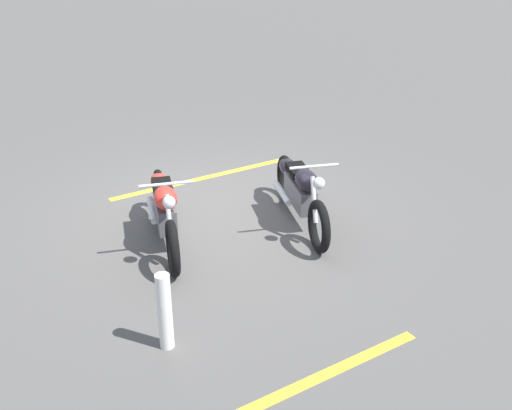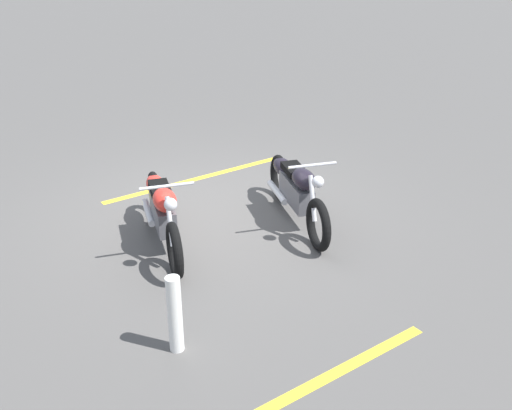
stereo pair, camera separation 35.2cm
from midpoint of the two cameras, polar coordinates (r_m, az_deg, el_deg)
name	(u,v)px [view 1 (the left image)]	position (r m, az deg, el deg)	size (l,w,h in m)	color
ground_plane	(215,211)	(8.50, -2.79, -0.55)	(60.00, 60.00, 0.00)	#514F4C
motorcycle_bright_foreground	(164,207)	(7.58, -7.44, -0.25)	(2.20, 0.74, 1.04)	black
motorcycle_dark_foreground	(300,190)	(8.04, 5.43, 1.43)	(2.19, 0.76, 1.04)	black
bollard_post	(165,312)	(5.75, -6.94, -10.09)	(0.14, 0.14, 0.81)	white
parking_stripe_near	(206,177)	(9.60, -3.77, 2.63)	(3.20, 0.12, 0.01)	yellow
parking_stripe_mid	(278,396)	(5.45, 4.09, -17.76)	(3.20, 0.12, 0.01)	yellow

